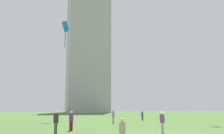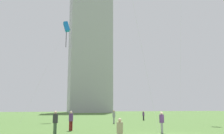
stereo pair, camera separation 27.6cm
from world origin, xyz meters
name	(u,v)px [view 1 (the left image)]	position (x,y,z in m)	size (l,w,h in m)	color
person_standing_0	(113,116)	(1.91, 15.35, 1.04)	(0.40, 0.40, 1.80)	gray
person_standing_1	(142,115)	(10.27, 21.80, 0.92)	(0.35, 0.35, 1.59)	#2D2D33
person_standing_2	(122,131)	(-6.13, -4.25, 0.90)	(0.35, 0.35, 1.55)	gray
person_standing_3	(162,121)	(0.40, 1.50, 1.04)	(0.40, 0.40, 1.79)	gray
person_standing_4	(71,119)	(-6.16, 6.79, 1.05)	(0.40, 0.40, 1.82)	maroon
person_standing_5	(56,121)	(-8.10, 4.08, 1.08)	(0.41, 0.41, 1.86)	#3F593F
kite_flying_1	(65,27)	(-2.64, 26.70, 16.70)	(7.87, 5.66, 17.83)	silver
distant_highrise_1	(87,43)	(25.82, 103.35, 35.38)	(19.92, 21.70, 70.77)	#A8A8AD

